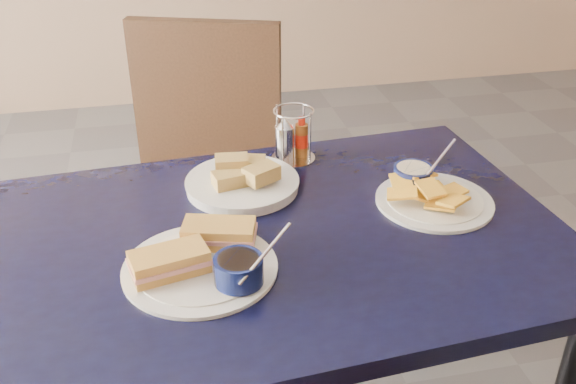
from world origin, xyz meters
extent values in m
cube|color=black|center=(-0.06, -0.22, 0.73)|extent=(1.24, 0.87, 0.04)
cylinder|color=black|center=(-0.58, 0.10, 0.35)|extent=(0.04, 0.04, 0.71)
cylinder|color=black|center=(0.45, 0.10, 0.35)|extent=(0.04, 0.04, 0.71)
cube|color=black|center=(-0.19, 0.40, 0.48)|extent=(0.58, 0.57, 0.04)
cylinder|color=black|center=(-0.38, 0.22, 0.23)|extent=(0.04, 0.04, 0.45)
cylinder|color=black|center=(0.00, 0.22, 0.23)|extent=(0.04, 0.04, 0.45)
cylinder|color=black|center=(-0.38, 0.58, 0.23)|extent=(0.04, 0.04, 0.45)
cylinder|color=black|center=(0.00, 0.58, 0.23)|extent=(0.04, 0.04, 0.45)
cube|color=black|center=(-0.19, 0.60, 0.74)|extent=(0.45, 0.20, 0.49)
cylinder|color=white|center=(-0.23, -0.31, 0.75)|extent=(0.29, 0.29, 0.01)
cylinder|color=white|center=(-0.23, -0.31, 0.76)|extent=(0.24, 0.24, 0.00)
cube|color=gold|center=(-0.29, -0.32, 0.78)|extent=(0.15, 0.10, 0.04)
cube|color=#DF9588|center=(-0.29, -0.32, 0.78)|extent=(0.16, 0.11, 0.01)
cube|color=gold|center=(-0.19, -0.24, 0.78)|extent=(0.15, 0.10, 0.04)
cube|color=#DF9588|center=(-0.19, -0.24, 0.78)|extent=(0.16, 0.11, 0.01)
cylinder|color=#0A1038|center=(-0.17, -0.37, 0.79)|extent=(0.09, 0.09, 0.05)
cylinder|color=black|center=(-0.17, -0.37, 0.80)|extent=(0.08, 0.08, 0.01)
cylinder|color=silver|center=(-0.12, -0.39, 0.83)|extent=(0.11, 0.07, 0.08)
cylinder|color=white|center=(0.30, -0.17, 0.75)|extent=(0.26, 0.26, 0.01)
cylinder|color=white|center=(0.30, -0.17, 0.76)|extent=(0.21, 0.21, 0.00)
cube|color=yellow|center=(0.28, -0.18, 0.76)|extent=(0.08, 0.07, 0.02)
cube|color=yellow|center=(0.30, -0.22, 0.77)|extent=(0.08, 0.08, 0.02)
cube|color=yellow|center=(0.30, -0.15, 0.77)|extent=(0.07, 0.05, 0.01)
cube|color=yellow|center=(0.34, -0.18, 0.78)|extent=(0.08, 0.07, 0.01)
cube|color=yellow|center=(0.22, -0.18, 0.78)|extent=(0.08, 0.07, 0.02)
cube|color=yellow|center=(0.23, -0.15, 0.79)|extent=(0.05, 0.07, 0.03)
cube|color=yellow|center=(0.31, -0.24, 0.79)|extent=(0.08, 0.07, 0.02)
cube|color=yellow|center=(0.28, -0.13, 0.80)|extent=(0.07, 0.06, 0.02)
cube|color=yellow|center=(0.27, -0.20, 0.80)|extent=(0.05, 0.07, 0.02)
cylinder|color=#0A1038|center=(0.27, -0.11, 0.79)|extent=(0.09, 0.09, 0.05)
cylinder|color=beige|center=(0.27, -0.11, 0.80)|extent=(0.08, 0.08, 0.01)
cylinder|color=silver|center=(0.32, -0.13, 0.83)|extent=(0.11, 0.07, 0.08)
cylinder|color=white|center=(-0.11, -0.02, 0.76)|extent=(0.26, 0.26, 0.02)
cylinder|color=white|center=(-0.11, -0.02, 0.77)|extent=(0.21, 0.21, 0.00)
cube|color=tan|center=(-0.14, -0.04, 0.79)|extent=(0.08, 0.06, 0.03)
cube|color=tan|center=(-0.09, 0.01, 0.79)|extent=(0.09, 0.07, 0.03)
cube|color=tan|center=(-0.07, -0.05, 0.80)|extent=(0.09, 0.08, 0.03)
cube|color=tan|center=(-0.13, 0.00, 0.81)|extent=(0.08, 0.06, 0.03)
cylinder|color=silver|center=(0.04, 0.10, 0.75)|extent=(0.11, 0.11, 0.01)
cylinder|color=silver|center=(0.08, 0.14, 0.82)|extent=(0.01, 0.01, 0.13)
cylinder|color=silver|center=(0.01, 0.14, 0.82)|extent=(0.01, 0.01, 0.13)
cylinder|color=silver|center=(0.01, 0.07, 0.82)|extent=(0.01, 0.01, 0.13)
cylinder|color=silver|center=(0.08, 0.07, 0.82)|extent=(0.01, 0.01, 0.13)
torus|color=silver|center=(0.04, 0.10, 0.88)|extent=(0.10, 0.10, 0.00)
cylinder|color=silver|center=(0.02, 0.10, 0.80)|extent=(0.05, 0.05, 0.08)
cone|color=silver|center=(0.02, 0.10, 0.85)|extent=(0.04, 0.04, 0.02)
cylinder|color=brown|center=(0.06, 0.11, 0.80)|extent=(0.03, 0.03, 0.08)
cylinder|color=#AC1909|center=(0.06, 0.11, 0.80)|extent=(0.03, 0.03, 0.03)
cylinder|color=#AC1909|center=(0.06, 0.11, 0.85)|extent=(0.02, 0.02, 0.02)
camera|label=1|loc=(-0.28, -1.30, 1.48)|focal=40.00mm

